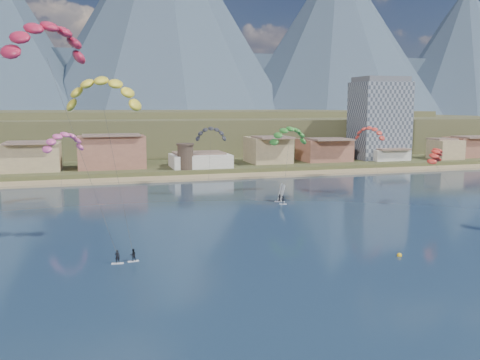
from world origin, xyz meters
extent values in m
plane|color=#0E2033|center=(0.00, 0.00, 0.00)|extent=(2400.00, 2400.00, 0.00)
cube|color=#A08C5B|center=(0.00, 106.00, 0.25)|extent=(2200.00, 12.00, 0.90)
cube|color=brown|center=(0.00, 560.00, 0.00)|extent=(2200.00, 900.00, 4.00)
cube|color=brown|center=(40.00, 220.00, 9.50)|extent=(320.00, 150.00, 15.00)
cube|color=brown|center=(-40.00, 260.00, 11.00)|extent=(380.00, 170.00, 18.00)
cone|color=#2C3B4A|center=(100.00, 840.00, 182.00)|extent=(440.00, 440.00, 360.00)
cone|color=#2C3B4A|center=(400.00, 800.00, 147.00)|extent=(380.00, 380.00, 290.00)
cone|color=#2C3B4A|center=(680.00, 810.00, 127.00)|extent=(340.00, 340.00, 250.00)
cube|color=#2C3B4A|center=(0.00, 900.00, 57.00)|extent=(2000.00, 200.00, 110.00)
cube|color=gray|center=(85.00, 128.00, 17.00)|extent=(20.00, 16.00, 30.00)
cube|color=#59595E|center=(85.00, 128.00, 33.00)|extent=(18.00, 14.40, 2.00)
cylinder|color=#47382D|center=(5.00, 114.00, 6.00)|extent=(5.20, 5.20, 8.00)
cylinder|color=#47382D|center=(5.00, 114.00, 10.30)|extent=(5.82, 5.82, 0.60)
cube|color=silver|center=(-21.47, 21.71, 0.06)|extent=(1.77, 0.74, 0.11)
imported|color=black|center=(-21.47, 21.71, 1.10)|extent=(0.78, 0.56, 1.98)
cylinder|color=#262626|center=(-26.11, 29.15, 15.77)|extent=(0.05, 0.05, 33.90)
cube|color=silver|center=(-19.20, 22.18, 0.05)|extent=(1.64, 0.74, 0.11)
imported|color=black|center=(-19.20, 22.18, 1.02)|extent=(0.99, 0.83, 1.82)
cylinder|color=#262626|center=(-20.78, 27.64, 11.75)|extent=(0.05, 0.05, 24.05)
cube|color=silver|center=(17.93, 57.84, 0.06)|extent=(1.71, 1.19, 0.11)
imported|color=black|center=(17.93, 57.84, 1.07)|extent=(1.42, 1.19, 1.91)
cylinder|color=#262626|center=(21.58, 65.55, 7.10)|extent=(0.05, 0.05, 20.72)
cylinder|color=#262626|center=(-30.63, 68.77, 6.42)|extent=(0.04, 0.04, 14.62)
cylinder|color=#262626|center=(4.33, 69.19, 7.23)|extent=(0.04, 0.04, 16.00)
cylinder|color=#262626|center=(44.57, 61.75, 7.20)|extent=(0.04, 0.04, 15.95)
cylinder|color=#262626|center=(51.03, 43.76, 5.08)|extent=(0.04, 0.04, 12.47)
cube|color=silver|center=(18.23, 60.89, 0.06)|extent=(2.38, 1.95, 0.12)
imported|color=black|center=(18.23, 60.89, 0.99)|extent=(1.01, 0.94, 1.73)
cube|color=white|center=(18.63, 60.89, 2.23)|extent=(2.25, 2.68, 4.14)
sphere|color=gold|center=(19.97, 13.65, 0.13)|extent=(0.77, 0.77, 0.77)
camera|label=1|loc=(-24.36, -52.27, 22.61)|focal=38.41mm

